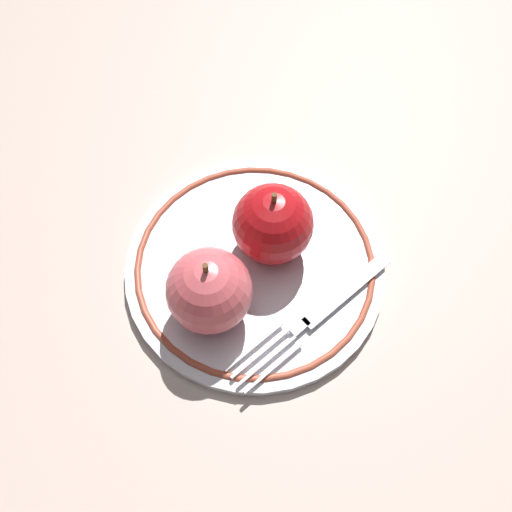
{
  "coord_description": "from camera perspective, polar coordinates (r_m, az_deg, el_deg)",
  "views": [
    {
      "loc": [
        -0.22,
        -0.08,
        0.46
      ],
      "look_at": [
        -0.0,
        -0.0,
        0.03
      ],
      "focal_mm": 40.0,
      "sensor_mm": 36.0,
      "label": 1
    }
  ],
  "objects": [
    {
      "name": "apple_second_whole",
      "position": [
        0.46,
        -4.69,
        -3.48
      ],
      "size": [
        0.07,
        0.07,
        0.08
      ],
      "color": "#CB5158",
      "rests_on": "plate"
    },
    {
      "name": "apple_red_whole",
      "position": [
        0.49,
        1.7,
        3.21
      ],
      "size": [
        0.07,
        0.07,
        0.08
      ],
      "color": "#AB1116",
      "rests_on": "plate"
    },
    {
      "name": "fork",
      "position": [
        0.49,
        6.38,
        -5.41
      ],
      "size": [
        0.16,
        0.11,
        0.0
      ],
      "rotation": [
        0.0,
        0.0,
        2.62
      ],
      "color": "silver",
      "rests_on": "plate"
    },
    {
      "name": "plate",
      "position": [
        0.51,
        -0.0,
        -1.42
      ],
      "size": [
        0.23,
        0.23,
        0.01
      ],
      "color": "silver",
      "rests_on": "ground_plane"
    },
    {
      "name": "ground_plane",
      "position": [
        0.52,
        -0.11,
        -1.37
      ],
      "size": [
        2.0,
        2.0,
        0.0
      ],
      "primitive_type": "plane",
      "color": "#B9A296"
    }
  ]
}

